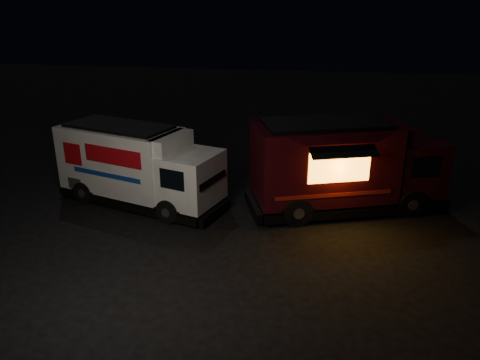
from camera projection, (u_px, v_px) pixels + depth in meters
name	position (u px, v px, depth m)	size (l,w,h in m)	color
ground	(198.00, 246.00, 14.90)	(80.00, 80.00, 0.00)	black
white_truck	(140.00, 166.00, 17.55)	(6.61, 2.25, 3.00)	white
red_truck	(347.00, 165.00, 17.11)	(7.21, 2.65, 3.36)	#34090E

